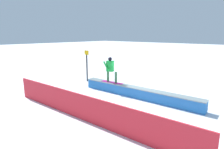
# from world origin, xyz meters

# --- Properties ---
(ground_plane) EXTENTS (120.00, 120.00, 0.00)m
(ground_plane) POSITION_xyz_m (0.00, 0.00, 0.00)
(ground_plane) COLOR white
(grind_box) EXTENTS (6.93, 0.95, 0.57)m
(grind_box) POSITION_xyz_m (0.00, 0.00, 0.26)
(grind_box) COLOR blue
(grind_box) RESTS_ON ground_plane
(snowboarder) EXTENTS (1.45, 0.50, 1.49)m
(snowboarder) POSITION_xyz_m (1.80, 0.12, 1.38)
(snowboarder) COLOR #BD1A80
(snowboarder) RESTS_ON grind_box
(safety_fence) EXTENTS (9.29, 0.67, 1.05)m
(safety_fence) POSITION_xyz_m (0.00, 3.66, 0.53)
(safety_fence) COLOR red
(safety_fence) RESTS_ON ground_plane
(trail_marker) EXTENTS (0.40, 0.10, 2.23)m
(trail_marker) POSITION_xyz_m (4.75, -0.61, 1.19)
(trail_marker) COLOR #262628
(trail_marker) RESTS_ON ground_plane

